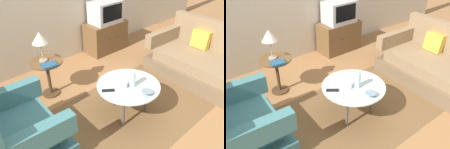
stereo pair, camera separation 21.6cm
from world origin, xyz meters
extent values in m
plane|color=olive|center=(0.00, 0.00, 0.00)|extent=(16.00, 16.00, 0.00)
cube|color=brown|center=(-0.15, 0.19, 0.00)|extent=(2.39, 1.56, 0.00)
cube|color=#325C60|center=(-1.48, 0.51, 0.12)|extent=(0.88, 1.02, 0.24)
cube|color=#3D7075|center=(-1.48, 0.51, 0.33)|extent=(0.72, 0.73, 0.18)
cube|color=#3D7075|center=(-1.51, 0.09, 0.54)|extent=(0.83, 0.19, 0.23)
cube|color=#3D7075|center=(-1.46, 0.92, 0.54)|extent=(0.83, 0.19, 0.23)
cube|color=brown|center=(1.42, -0.06, 0.12)|extent=(1.02, 1.85, 0.24)
cube|color=#846B4C|center=(1.42, -0.06, 0.33)|extent=(0.87, 1.57, 0.18)
cube|color=#846B4C|center=(1.83, -0.08, 0.67)|extent=(0.20, 1.82, 0.49)
cube|color=#846B4C|center=(1.45, 0.78, 0.54)|extent=(0.96, 0.17, 0.24)
cube|color=gold|center=(1.69, 0.21, 0.57)|extent=(0.18, 0.31, 0.32)
cylinder|color=#B2C6C1|center=(-0.15, 0.19, 0.47)|extent=(0.84, 0.84, 0.02)
cylinder|color=#4C4742|center=(-0.16, 0.45, 0.23)|extent=(0.04, 0.04, 0.46)
cylinder|color=#4C4742|center=(-0.37, 0.05, 0.23)|extent=(0.04, 0.04, 0.46)
cylinder|color=#4C4742|center=(0.07, 0.05, 0.23)|extent=(0.04, 0.04, 0.46)
cylinder|color=brown|center=(-0.69, 1.32, 0.57)|extent=(0.48, 0.48, 0.02)
cylinder|color=#47311C|center=(-0.69, 1.32, 0.28)|extent=(0.05, 0.05, 0.56)
cylinder|color=#47311C|center=(-0.69, 1.32, 0.01)|extent=(0.26, 0.26, 0.02)
cube|color=brown|center=(0.99, 1.92, 0.30)|extent=(0.85, 0.45, 0.61)
sphere|color=black|center=(0.89, 1.68, 0.33)|extent=(0.02, 0.02, 0.02)
sphere|color=black|center=(1.09, 1.68, 0.33)|extent=(0.02, 0.02, 0.02)
cube|color=#B7B7BC|center=(0.99, 1.91, 0.82)|extent=(0.61, 0.41, 0.42)
cube|color=black|center=(0.99, 1.71, 0.85)|extent=(0.49, 0.01, 0.30)
cylinder|color=#9E937A|center=(-0.72, 1.35, 0.59)|extent=(0.12, 0.12, 0.02)
cylinder|color=#9E937A|center=(-0.72, 1.35, 0.73)|extent=(0.02, 0.02, 0.26)
cone|color=beige|center=(-0.72, 1.35, 0.95)|extent=(0.23, 0.23, 0.17)
cylinder|color=silver|center=(-0.14, 0.13, 0.58)|extent=(0.08, 0.08, 0.21)
cone|color=silver|center=(-0.14, 0.13, 0.71)|extent=(0.07, 0.07, 0.05)
cylinder|color=white|center=(-0.23, 0.18, 0.53)|extent=(0.08, 0.08, 0.10)
torus|color=white|center=(-0.18, 0.18, 0.53)|extent=(0.07, 0.01, 0.07)
cone|color=slate|center=(-0.14, -0.11, 0.50)|extent=(0.14, 0.14, 0.05)
cube|color=black|center=(-0.44, 0.27, 0.49)|extent=(0.15, 0.13, 0.02)
cube|color=navy|center=(-0.73, 1.16, 0.60)|extent=(0.22, 0.19, 0.03)
camera|label=1|loc=(-2.06, -1.54, 2.23)|focal=38.10mm
camera|label=2|loc=(-1.89, -1.68, 2.23)|focal=38.10mm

